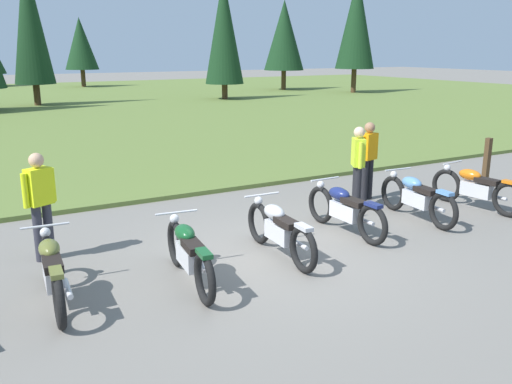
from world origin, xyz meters
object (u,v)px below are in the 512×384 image
motorcycle_silver (279,230)px  trail_marker_post (487,163)px  motorcycle_navy (345,209)px  motorcycle_sky_blue (417,197)px  motorcycle_british_green (189,253)px  motorcycle_olive (52,271)px  rider_near_row_end (358,163)px  rider_with_back_turned (40,200)px  motorcycle_orange (476,188)px  rider_in_hivis_vest (368,156)px

motorcycle_silver → trail_marker_post: trail_marker_post is taller
motorcycle_navy → motorcycle_sky_blue: bearing=-0.9°
motorcycle_british_green → motorcycle_silver: same height
motorcycle_british_green → motorcycle_silver: bearing=8.9°
motorcycle_olive → rider_near_row_end: rider_near_row_end is taller
motorcycle_olive → rider_with_back_turned: size_ratio=1.26×
motorcycle_sky_blue → motorcycle_orange: bearing=-2.5°
rider_in_hivis_vest → motorcycle_british_green: bearing=-156.4°
motorcycle_british_green → rider_with_back_turned: size_ratio=1.26×
motorcycle_orange → trail_marker_post: trail_marker_post is taller
motorcycle_olive → motorcycle_sky_blue: (6.65, 0.35, 0.00)m
motorcycle_british_green → motorcycle_navy: (3.21, 0.65, 0.00)m
motorcycle_silver → rider_near_row_end: bearing=28.7°
motorcycle_navy → rider_near_row_end: size_ratio=1.26×
motorcycle_orange → motorcycle_navy: bearing=178.3°
rider_in_hivis_vest → trail_marker_post: rider_in_hivis_vest is taller
motorcycle_silver → rider_with_back_turned: (-3.21, 1.67, 0.51)m
motorcycle_orange → rider_with_back_turned: bearing=170.4°
rider_with_back_turned → motorcycle_silver: bearing=-27.4°
rider_in_hivis_vest → rider_near_row_end: bearing=-146.2°
motorcycle_navy → rider_in_hivis_vest: 2.44m
motorcycle_british_green → motorcycle_orange: (6.48, 0.56, 0.00)m
rider_with_back_turned → trail_marker_post: bearing=-1.6°
motorcycle_silver → rider_with_back_turned: bearing=152.6°
motorcycle_sky_blue → motorcycle_orange: same height
motorcycle_silver → rider_near_row_end: 3.21m
rider_in_hivis_vest → motorcycle_silver: bearing=-150.3°
motorcycle_navy → rider_with_back_turned: size_ratio=1.26×
motorcycle_orange → rider_near_row_end: bearing=149.8°
motorcycle_navy → motorcycle_sky_blue: size_ratio=1.00×
rider_near_row_end → motorcycle_navy: bearing=-136.6°
rider_in_hivis_vest → motorcycle_olive: bearing=-164.2°
motorcycle_british_green → trail_marker_post: size_ratio=1.79×
rider_near_row_end → trail_marker_post: (3.74, -0.13, -0.36)m
rider_near_row_end → motorcycle_british_green: bearing=-158.0°
motorcycle_sky_blue → motorcycle_silver: bearing=-173.5°
motorcycle_sky_blue → rider_with_back_turned: rider_with_back_turned is taller
motorcycle_olive → motorcycle_navy: bearing=4.4°
motorcycle_navy → rider_in_hivis_vest: rider_in_hivis_vest is taller
motorcycle_olive → motorcycle_sky_blue: size_ratio=1.00×
rider_near_row_end → motorcycle_orange: bearing=-30.2°
motorcycle_silver → motorcycle_olive: bearing=179.6°
motorcycle_silver → motorcycle_orange: size_ratio=1.00×
motorcycle_olive → trail_marker_post: size_ratio=1.79×
motorcycle_british_green → motorcycle_orange: same height
motorcycle_british_green → motorcycle_navy: 3.28m
rider_with_back_turned → rider_near_row_end: bearing=-1.4°
motorcycle_olive → motorcycle_orange: bearing=2.0°
motorcycle_navy → rider_near_row_end: bearing=43.4°
motorcycle_olive → motorcycle_navy: size_ratio=1.00×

